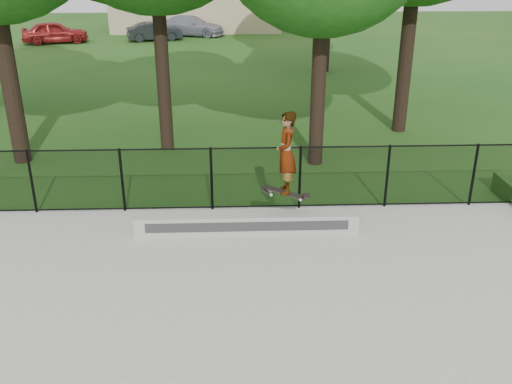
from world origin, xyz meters
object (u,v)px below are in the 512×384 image
grind_ledge (247,223)px  car_a (55,32)px  car_b (155,31)px  skater_airborne (286,154)px  car_c (191,26)px

grind_ledge → car_a: bearing=113.2°
car_b → skater_airborne: skater_airborne is taller
grind_ledge → skater_airborne: size_ratio=2.47×
car_c → car_a: bearing=126.3°
car_a → skater_airborne: (12.24, -26.79, 1.12)m
car_c → skater_airborne: bearing=-156.0°
car_b → car_c: (2.23, 2.15, 0.08)m
car_a → car_c: (8.38, 2.99, -0.02)m
car_c → car_b: bearing=150.6°
car_c → skater_airborne: (3.86, -29.78, 1.14)m
skater_airborne → car_b: bearing=102.4°
car_a → car_c: bearing=-86.0°
skater_airborne → grind_ledge: bearing=178.8°
grind_ledge → car_c: 29.93m
car_a → car_c: 8.90m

